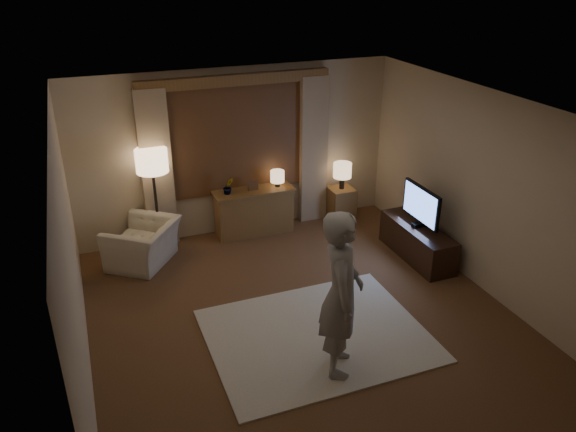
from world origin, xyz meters
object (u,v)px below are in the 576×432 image
side_table (341,204)px  person (341,294)px  armchair (143,244)px  tv_stand (417,242)px  sideboard (254,213)px

side_table → person: (-1.68, -3.37, 0.66)m
armchair → person: person is taller
armchair → tv_stand: (3.77, -1.27, -0.06)m
side_table → tv_stand: size_ratio=0.40×
armchair → tv_stand: 3.98m
armchair → tv_stand: size_ratio=0.68×
tv_stand → person: person is taller
side_table → tv_stand: bearing=-73.4°
armchair → sideboard: bearing=137.9°
armchair → side_table: 3.31m
person → armchair: bearing=52.1°
sideboard → armchair: size_ratio=1.26×
sideboard → armchair: sideboard is taller
armchair → tv_stand: armchair is taller
armchair → person: bearing=64.5°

